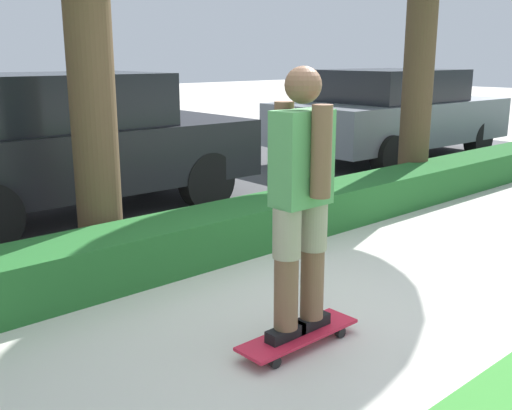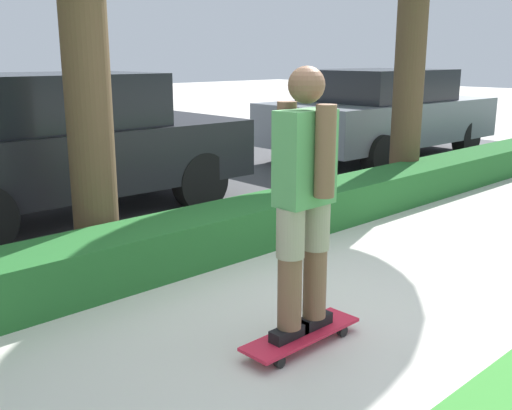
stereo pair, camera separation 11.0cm
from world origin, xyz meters
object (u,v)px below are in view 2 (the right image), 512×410
skateboard (301,335)px  parked_car_middle (62,144)px  skater_person (304,198)px  parked_car_rear (380,113)px

skateboard → parked_car_middle: (0.38, 3.83, 0.73)m
skater_person → parked_car_rear: bearing=31.6°
skateboard → skater_person: skater_person is taller
skateboard → parked_car_middle: 3.92m
parked_car_middle → skateboard: bearing=-94.3°
parked_car_middle → skater_person: bearing=-94.3°
skateboard → skater_person: 0.86m
skateboard → skater_person: size_ratio=0.53×
parked_car_middle → parked_car_rear: size_ratio=0.93×
skateboard → skater_person: (-0.00, 0.00, 0.86)m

